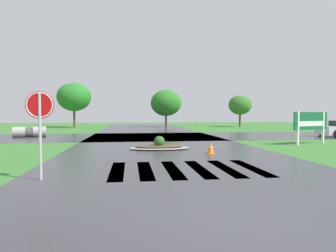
# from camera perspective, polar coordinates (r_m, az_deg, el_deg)

# --- Properties ---
(ground_plane) EXTENTS (120.00, 120.00, 0.10)m
(ground_plane) POSITION_cam_1_polar(r_m,az_deg,el_deg) (5.17, 14.88, -19.16)
(ground_plane) COLOR #38722D
(asphalt_roadway) EXTENTS (10.19, 80.00, 0.01)m
(asphalt_roadway) POSITION_cam_1_polar(r_m,az_deg,el_deg) (14.68, -0.02, -4.86)
(asphalt_roadway) COLOR #35353A
(asphalt_roadway) RESTS_ON ground
(asphalt_cross_road) EXTENTS (90.00, 9.17, 0.01)m
(asphalt_cross_road) POSITION_cam_1_polar(r_m,az_deg,el_deg) (24.35, -2.90, -2.01)
(asphalt_cross_road) COLOR #35353A
(asphalt_cross_road) RESTS_ON ground
(crosswalk_stripes) EXTENTS (4.95, 3.33, 0.01)m
(crosswalk_stripes) POSITION_cam_1_polar(r_m,az_deg,el_deg) (10.04, 3.42, -8.20)
(crosswalk_stripes) COLOR white
(crosswalk_stripes) RESTS_ON ground
(stop_sign) EXTENTS (0.76, 0.08, 2.46)m
(stop_sign) POSITION_cam_1_polar(r_m,az_deg,el_deg) (8.95, -23.27, 2.07)
(stop_sign) COLOR #B2B5BA
(stop_sign) RESTS_ON ground
(estate_billboard) EXTENTS (2.78, 1.07, 2.00)m
(estate_billboard) POSITION_cam_1_polar(r_m,az_deg,el_deg) (20.04, 25.59, 0.62)
(estate_billboard) COLOR white
(estate_billboard) RESTS_ON ground
(median_island) EXTENTS (3.12, 1.73, 0.68)m
(median_island) POSITION_cam_1_polar(r_m,az_deg,el_deg) (15.70, -1.66, -3.90)
(median_island) COLOR #9E9B93
(median_island) RESTS_ON ground
(drainage_pipe_stack) EXTENTS (2.57, 1.36, 0.81)m
(drainage_pipe_stack) POSITION_cam_1_polar(r_m,az_deg,el_deg) (26.27, -24.88, -1.03)
(drainage_pipe_stack) COLOR #9E9B93
(drainage_pipe_stack) RESTS_ON ground
(traffic_cone) EXTENTS (0.36, 0.36, 0.56)m
(traffic_cone) POSITION_cam_1_polar(r_m,az_deg,el_deg) (13.82, 8.13, -4.22)
(traffic_cone) COLOR orange
(traffic_cone) RESTS_ON ground
(background_treeline) EXTENTS (39.80, 4.79, 6.06)m
(background_treeline) POSITION_cam_1_polar(r_m,az_deg,el_deg) (41.87, -9.51, 4.81)
(background_treeline) COLOR #4C3823
(background_treeline) RESTS_ON ground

